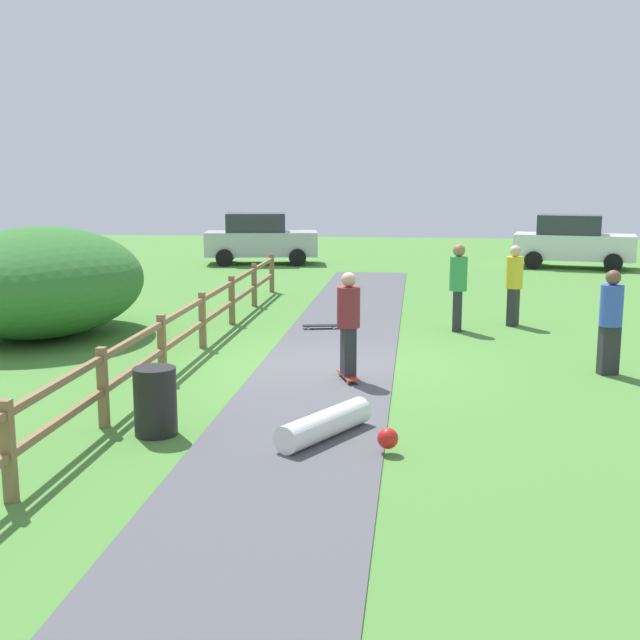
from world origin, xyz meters
TOP-DOWN VIEW (x-y plane):
  - ground_plane at (0.00, 0.00)m, footprint 60.00×60.00m
  - asphalt_path at (0.00, 0.00)m, footprint 2.40×28.00m
  - wooden_fence at (-2.60, 0.00)m, footprint 0.12×18.12m
  - bush_large at (-6.27, 2.10)m, footprint 4.15×4.97m
  - trash_bin at (-1.80, -4.09)m, footprint 0.56×0.56m
  - skater_riding at (0.46, -0.98)m, footprint 0.48×0.82m
  - skater_fallen at (0.48, -4.06)m, footprint 1.52×1.62m
  - skateboard_loose at (-0.51, 3.42)m, footprint 0.82×0.36m
  - bystander_blue at (4.82, -0.02)m, footprint 0.47×0.47m
  - bystander_yellow at (3.73, 4.43)m, footprint 0.50×0.50m
  - bystander_green at (2.45, 3.65)m, footprint 0.40×0.40m
  - parked_car_white at (7.16, 16.39)m, footprint 4.45×2.63m
  - parked_car_silver at (-4.36, 16.37)m, footprint 4.41×2.50m

SIDE VIEW (x-z plane):
  - ground_plane at x=0.00m, z-range 0.00..0.00m
  - asphalt_path at x=0.00m, z-range 0.00..0.02m
  - skateboard_loose at x=-0.51m, z-range 0.05..0.13m
  - skater_fallen at x=0.48m, z-range 0.02..0.38m
  - trash_bin at x=-1.80m, z-range 0.00..0.90m
  - wooden_fence at x=-2.60m, z-range 0.12..1.22m
  - parked_car_white at x=7.16m, z-range 0.00..1.92m
  - parked_car_silver at x=-4.36m, z-range 0.00..1.92m
  - bystander_blue at x=4.82m, z-range 0.10..1.89m
  - bystander_yellow at x=3.73m, z-range 0.10..1.91m
  - skater_riding at x=0.46m, z-range 0.12..1.91m
  - bystander_green at x=2.45m, z-range 0.11..2.00m
  - bush_large at x=-6.27m, z-range 0.00..2.29m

